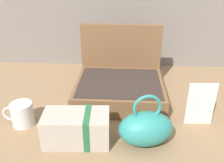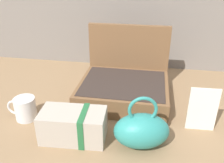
# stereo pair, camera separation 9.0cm
# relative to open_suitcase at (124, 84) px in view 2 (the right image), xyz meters

# --- Properties ---
(ground_plane) EXTENTS (6.00, 6.00, 0.00)m
(ground_plane) POSITION_rel_open_suitcase_xyz_m (-0.05, -0.18, -0.07)
(ground_plane) COLOR #8C6D4C
(open_suitcase) EXTENTS (0.39, 0.35, 0.30)m
(open_suitcase) POSITION_rel_open_suitcase_xyz_m (0.00, 0.00, 0.00)
(open_suitcase) COLOR brown
(open_suitcase) RESTS_ON ground_plane
(teal_pouch_handbag) EXTENTS (0.21, 0.16, 0.19)m
(teal_pouch_handbag) POSITION_rel_open_suitcase_xyz_m (0.10, -0.33, -0.00)
(teal_pouch_handbag) COLOR teal
(teal_pouch_handbag) RESTS_ON ground_plane
(cream_toiletry_bag) EXTENTS (0.23, 0.13, 0.11)m
(cream_toiletry_bag) POSITION_rel_open_suitcase_xyz_m (-0.14, -0.33, -0.01)
(cream_toiletry_bag) COLOR #B2A899
(cream_toiletry_bag) RESTS_ON ground_plane
(coffee_mug) EXTENTS (0.12, 0.08, 0.09)m
(coffee_mug) POSITION_rel_open_suitcase_xyz_m (-0.37, -0.24, -0.02)
(coffee_mug) COLOR silver
(coffee_mug) RESTS_ON ground_plane
(info_card_left) EXTENTS (0.10, 0.01, 0.17)m
(info_card_left) POSITION_rel_open_suitcase_xyz_m (0.31, -0.20, 0.02)
(info_card_left) COLOR white
(info_card_left) RESTS_ON ground_plane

